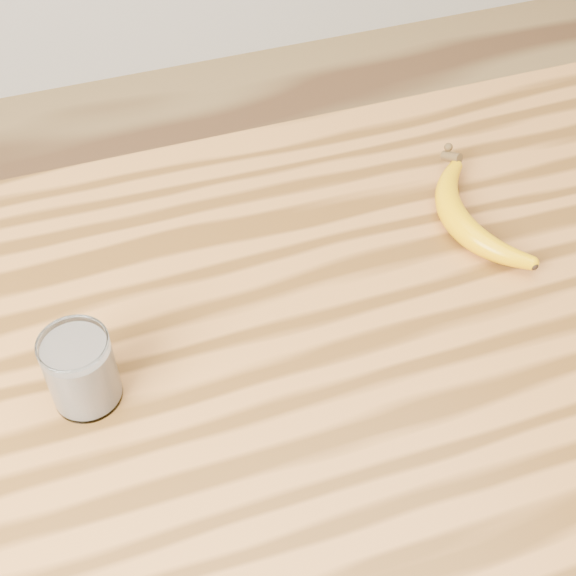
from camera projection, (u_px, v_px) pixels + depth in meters
name	position (u px, v px, depth m)	size (l,w,h in m)	color
table	(318.00, 417.00, 0.96)	(1.20, 0.80, 0.90)	#A4662D
smoothie_glass	(81.00, 371.00, 0.79)	(0.07, 0.07, 0.09)	white
banana	(456.00, 221.00, 0.97)	(0.10, 0.28, 0.03)	#E09E00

